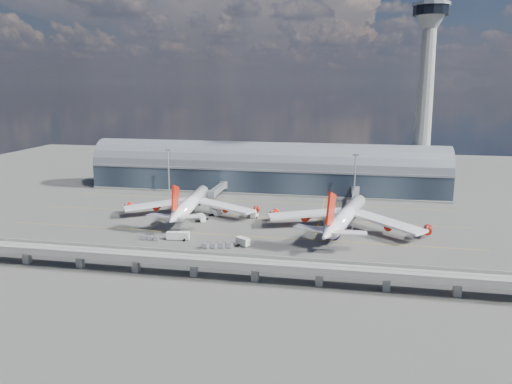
% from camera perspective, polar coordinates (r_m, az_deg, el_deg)
% --- Properties ---
extents(ground, '(500.00, 500.00, 0.00)m').
position_cam_1_polar(ground, '(213.94, -2.51, -4.15)').
color(ground, '#474744').
rests_on(ground, ground).
extents(taxi_lines, '(200.00, 80.12, 0.01)m').
position_cam_1_polar(taxi_lines, '(234.66, -1.24, -2.64)').
color(taxi_lines, gold).
rests_on(taxi_lines, ground).
extents(terminal, '(200.00, 30.00, 28.00)m').
position_cam_1_polar(terminal, '(285.78, 1.13, 2.43)').
color(terminal, '#202836').
rests_on(terminal, ground).
extents(control_tower, '(19.00, 19.00, 103.00)m').
position_cam_1_polar(control_tower, '(284.73, 18.72, 9.91)').
color(control_tower, gray).
rests_on(control_tower, ground).
extents(guideway, '(220.00, 8.50, 7.20)m').
position_cam_1_polar(guideway, '(162.06, -7.11, -7.78)').
color(guideway, gray).
rests_on(guideway, ground).
extents(floodlight_mast_left, '(3.00, 0.70, 25.70)m').
position_cam_1_polar(floodlight_mast_left, '(276.73, -9.96, 2.39)').
color(floodlight_mast_left, gray).
rests_on(floodlight_mast_left, ground).
extents(floodlight_mast_right, '(3.00, 0.70, 25.70)m').
position_cam_1_polar(floodlight_mast_right, '(258.62, 11.22, 1.64)').
color(floodlight_mast_right, gray).
rests_on(floodlight_mast_right, ground).
extents(airliner_left, '(64.53, 67.83, 20.66)m').
position_cam_1_polar(airliner_left, '(233.44, -7.53, -1.33)').
color(airliner_left, white).
rests_on(airliner_left, ground).
extents(airliner_right, '(68.51, 71.70, 22.87)m').
position_cam_1_polar(airliner_right, '(212.30, 10.22, -2.81)').
color(airliner_right, white).
rests_on(airliner_right, ground).
extents(jet_bridge_left, '(4.40, 28.00, 7.25)m').
position_cam_1_polar(jet_bridge_left, '(267.73, -4.31, 0.37)').
color(jet_bridge_left, gray).
rests_on(jet_bridge_left, ground).
extents(jet_bridge_right, '(4.40, 32.00, 7.25)m').
position_cam_1_polar(jet_bridge_right, '(256.58, 11.27, -0.37)').
color(jet_bridge_right, gray).
rests_on(jet_bridge_right, ground).
extents(service_truck_0, '(5.52, 7.34, 2.94)m').
position_cam_1_polar(service_truck_0, '(225.17, -6.23, -2.96)').
color(service_truck_0, silver).
rests_on(service_truck_0, ground).
extents(service_truck_1, '(6.15, 5.34, 3.29)m').
position_cam_1_polar(service_truck_1, '(190.72, -1.49, -5.71)').
color(service_truck_1, silver).
rests_on(service_truck_1, ground).
extents(service_truck_2, '(9.18, 3.81, 3.23)m').
position_cam_1_polar(service_truck_2, '(200.20, -8.90, -4.96)').
color(service_truck_2, silver).
rests_on(service_truck_2, ground).
extents(service_truck_3, '(3.36, 5.86, 2.67)m').
position_cam_1_polar(service_truck_3, '(222.36, 8.14, -3.25)').
color(service_truck_3, silver).
rests_on(service_truck_3, ground).
extents(service_truck_4, '(3.08, 5.68, 3.20)m').
position_cam_1_polar(service_truck_4, '(229.87, -0.17, -2.54)').
color(service_truck_4, silver).
rests_on(service_truck_4, ground).
extents(service_truck_5, '(6.44, 6.08, 3.10)m').
position_cam_1_polar(service_truck_5, '(234.17, -4.66, -2.31)').
color(service_truck_5, silver).
rests_on(service_truck_5, ground).
extents(cargo_train_0, '(7.62, 1.89, 1.69)m').
position_cam_1_polar(cargo_train_0, '(201.83, -12.03, -5.18)').
color(cargo_train_0, gray).
rests_on(cargo_train_0, ground).
extents(cargo_train_1, '(11.66, 4.73, 1.93)m').
position_cam_1_polar(cargo_train_1, '(188.80, -4.40, -6.14)').
color(cargo_train_1, gray).
rests_on(cargo_train_1, ground).
extents(cargo_train_2, '(7.24, 2.52, 1.59)m').
position_cam_1_polar(cargo_train_2, '(174.54, 20.07, -8.54)').
color(cargo_train_2, gray).
rests_on(cargo_train_2, ground).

